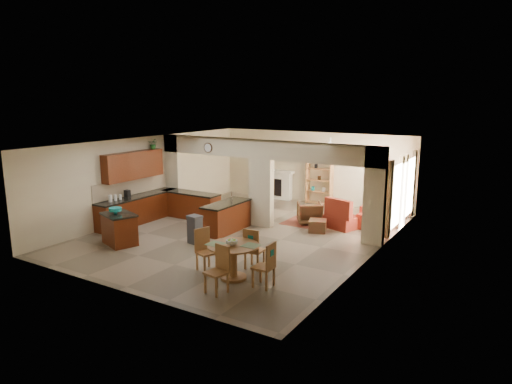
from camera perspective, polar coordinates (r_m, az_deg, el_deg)
The scene contains 39 objects.
floor at distance 14.13m, azimuth -1.45°, elevation -5.16°, with size 10.00×10.00×0.00m, color #776852.
ceiling at distance 13.59m, azimuth -1.51°, elevation 6.22°, with size 10.00×10.00×0.00m, color white.
wall_back at distance 18.13m, azimuth 7.17°, elevation 3.05°, with size 8.00×8.00×0.00m, color beige.
wall_front at distance 10.09m, azimuth -17.18°, elevation -4.33°, with size 8.00×8.00×0.00m, color beige.
wall_left at distance 16.29m, azimuth -13.37°, elevation 1.85°, with size 10.00×10.00×0.00m, color beige.
wall_right at distance 12.13m, azimuth 14.58°, elevation -1.53°, with size 10.00×10.00×0.00m, color beige.
partition_left_pier at distance 16.80m, azimuth -10.25°, elevation 2.27°, with size 0.60×0.25×2.80m, color beige.
partition_center_pier at distance 14.68m, azimuth 0.65°, elevation -0.08°, with size 0.80×0.25×2.20m, color beige.
partition_right_pier at distance 13.15m, azimuth 14.62°, elevation -0.52°, with size 0.60×0.25×2.80m, color beige.
partition_header at distance 14.46m, azimuth 0.67°, elevation 5.36°, with size 8.00×0.25×0.60m, color beige.
kitchen_counter at distance 15.79m, azimuth -11.94°, elevation -1.86°, with size 2.52×3.29×1.48m.
upper_cabinets at distance 15.53m, azimuth -15.06°, elevation 3.24°, with size 0.35×2.40×0.90m, color #3B1706.
peninsula at distance 14.24m, azimuth -3.73°, elevation -3.13°, with size 0.70×1.85×0.91m.
wall_clock at distance 15.47m, azimuth -6.02°, elevation 5.52°, with size 0.34×0.34×0.03m, color #4B3019.
rug at distance 15.35m, azimuth 6.62°, elevation -3.85°, with size 1.60×1.30×0.01m, color #974B36.
fireplace at distance 18.82m, azimuth 2.46°, elevation 1.02°, with size 1.60×0.35×1.20m.
shelving_unit at distance 17.91m, azimuth 7.91°, elevation 1.30°, with size 1.00×0.32×1.80m, color #9F6837.
window_a at distance 14.35m, azimuth 17.14°, elevation -0.47°, with size 0.02×0.90×1.90m, color white.
window_b at distance 15.98m, azimuth 18.69°, elevation 0.63°, with size 0.02×0.90×1.90m, color white.
glazed_door at distance 15.19m, azimuth 17.92°, elevation -0.45°, with size 0.02×0.70×2.10m, color white.
drape_a_left at distance 13.79m, azimuth 16.35°, elevation -0.91°, with size 0.10×0.28×2.30m, color #431E1B.
drape_a_right at distance 14.93m, azimuth 17.58°, elevation -0.04°, with size 0.10×0.28×2.30m, color #431E1B.
drape_b_left at distance 15.41m, azimuth 18.04°, elevation 0.28°, with size 0.10×0.28×2.30m, color #431E1B.
drape_b_right at distance 16.56m, azimuth 19.03°, elevation 0.98°, with size 0.10×0.28×2.30m, color #431E1B.
ceiling_fan at distance 15.57m, azimuth 9.26°, elevation 5.88°, with size 1.00×1.00×0.10m, color white.
kitchen_island at distance 13.54m, azimuth -16.69°, elevation -4.44°, with size 1.22×1.04×0.89m.
teal_bowl at distance 13.46m, azimuth -17.18°, elevation -2.24°, with size 0.35×0.35×0.17m, color teal.
trash_can at distance 13.19m, azimuth -7.64°, elevation -4.80°, with size 0.36×0.30×0.75m, color #302F32.
dining_table at distance 10.55m, azimuth -2.86°, elevation -8.06°, with size 1.19×1.19×0.81m.
fruit_bowl at distance 10.40m, azimuth -3.05°, elevation -6.30°, with size 0.27×0.27×0.14m, color #7FBD28.
sofa at distance 15.73m, azimuth 15.61°, elevation -2.49°, with size 0.96×2.45×0.72m, color maroon.
chaise at distance 14.93m, azimuth 10.63°, elevation -3.65°, with size 0.99×0.81×0.40m, color maroon.
armchair at distance 15.18m, azimuth 6.73°, elevation -2.63°, with size 0.77×0.80×0.72m, color maroon.
ottoman at distance 14.36m, azimuth 7.70°, elevation -4.20°, with size 0.52×0.52×0.38m, color maroon.
plant at distance 16.13m, azimuth -12.70°, elevation 5.90°, with size 0.32×0.28×0.36m, color #174512.
chair_north at distance 11.08m, azimuth -0.38°, elevation -6.94°, with size 0.45×0.45×1.02m.
chair_east at distance 10.06m, azimuth 1.36°, elevation -8.93°, with size 0.44×0.43×1.02m.
chair_south at distance 9.88m, azimuth -4.62°, elevation -9.35°, with size 0.49×0.49×1.02m.
chair_west at distance 11.13m, azimuth -6.44°, elevation -6.93°, with size 0.54×0.54×1.02m.
Camera 1 is at (7.38, -11.34, 4.09)m, focal length 32.00 mm.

